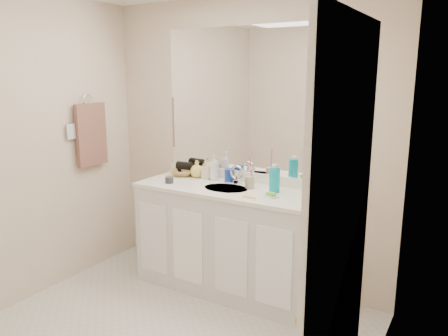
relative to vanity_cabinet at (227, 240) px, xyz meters
name	(u,v)px	position (x,y,z in m)	size (l,w,h in m)	color
wall_back	(244,144)	(0.00, 0.28, 0.77)	(2.60, 0.02, 2.40)	beige
wall_left	(7,153)	(-1.30, -1.02, 0.77)	(0.02, 2.60, 2.40)	beige
wall_right	(362,207)	(1.30, -1.02, 0.77)	(0.02, 2.60, 2.40)	beige
vanity_cabinet	(227,240)	(0.00, 0.00, 0.00)	(1.50, 0.55, 0.85)	silver
countertop	(227,189)	(0.00, 0.00, 0.44)	(1.52, 0.57, 0.03)	white
backsplash	(242,176)	(0.00, 0.26, 0.50)	(1.52, 0.03, 0.08)	white
sink_basin	(226,189)	(0.00, -0.02, 0.44)	(0.37, 0.37, 0.02)	beige
faucet	(237,177)	(0.00, 0.16, 0.51)	(0.02, 0.02, 0.11)	silver
mirror	(244,101)	(0.00, 0.27, 1.14)	(1.48, 0.01, 1.20)	white
blue_mug	(229,175)	(-0.09, 0.18, 0.51)	(0.08, 0.08, 0.11)	#163B9D
tan_cup	(250,182)	(0.17, 0.07, 0.50)	(0.07, 0.07, 0.10)	tan
toothbrush	(251,170)	(0.18, 0.07, 0.60)	(0.01, 0.01, 0.22)	#F34096
mouthwash_bottle	(274,180)	(0.38, 0.07, 0.55)	(0.08, 0.08, 0.20)	#0E9DAE
clear_pump_bottle	(306,183)	(0.59, 0.19, 0.53)	(0.06, 0.06, 0.15)	silver
soap_dish	(271,196)	(0.43, -0.08, 0.46)	(0.10, 0.08, 0.01)	white
green_soap	(271,194)	(0.43, -0.08, 0.48)	(0.06, 0.05, 0.02)	#68D233
orange_comb	(249,197)	(0.29, -0.17, 0.46)	(0.11, 0.02, 0.00)	orange
dark_jar	(169,180)	(-0.49, -0.12, 0.48)	(0.07, 0.07, 0.05)	#2D2D33
soap_bottle_white	(214,167)	(-0.23, 0.17, 0.56)	(0.08, 0.08, 0.22)	white
soap_bottle_cream	(207,170)	(-0.31, 0.17, 0.54)	(0.07, 0.07, 0.16)	beige
soap_bottle_yellow	(197,169)	(-0.41, 0.17, 0.53)	(0.12, 0.12, 0.15)	#E9CE5A
wicker_basket	(183,172)	(-0.56, 0.17, 0.48)	(0.23, 0.23, 0.06)	#AC8245
hair_dryer	(185,166)	(-0.54, 0.17, 0.54)	(0.07, 0.07, 0.14)	black
towel_ring	(88,101)	(-1.27, -0.25, 1.12)	(0.11, 0.11, 0.01)	silver
hand_towel	(91,135)	(-1.25, -0.25, 0.82)	(0.04, 0.32, 0.55)	brown
switch_plate	(71,132)	(-1.27, -0.45, 0.88)	(0.01, 0.09, 0.13)	silver
door	(338,273)	(1.29, -1.32, 0.57)	(0.02, 0.82, 2.00)	white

